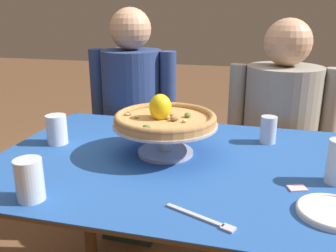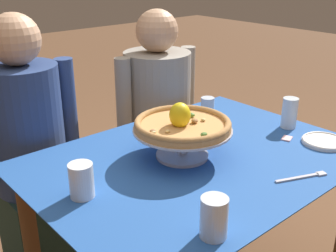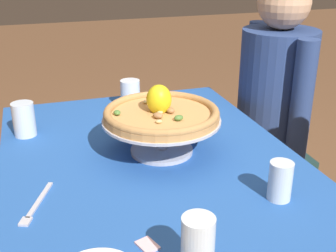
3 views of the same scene
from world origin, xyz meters
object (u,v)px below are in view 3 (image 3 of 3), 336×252
object	(u,v)px
dinner_fork	(36,206)
sugar_packet	(147,245)
water_glass_back_right	(280,183)
diner_left	(271,132)
water_glass_side_left	(130,95)
water_glass_side_right	(198,251)
pizza	(161,112)
pizza_stand	(162,130)
water_glass_front_left	(24,122)

from	to	relation	value
dinner_fork	sugar_packet	size ratio (longest dim) A/B	3.68
water_glass_back_right	diner_left	distance (m)	0.81
water_glass_side_left	water_glass_back_right	size ratio (longest dim) A/B	1.07
water_glass_side_right	dinner_fork	world-z (taller)	water_glass_side_right
pizza	water_glass_side_left	xyz separation A→B (m)	(-0.42, -0.00, -0.08)
pizza_stand	diner_left	bearing A→B (deg)	119.38
diner_left	water_glass_side_left	bearing A→B (deg)	-98.04
water_glass_side_left	water_glass_back_right	world-z (taller)	water_glass_side_left
pizza_stand	water_glass_front_left	size ratio (longest dim) A/B	3.14
water_glass_back_right	diner_left	size ratio (longest dim) A/B	0.08
dinner_fork	water_glass_back_right	bearing A→B (deg)	75.85
dinner_fork	pizza	bearing A→B (deg)	117.34
dinner_fork	water_glass_side_left	bearing A→B (deg)	148.08
pizza_stand	diner_left	world-z (taller)	diner_left
water_glass_front_left	dinner_fork	distance (m)	0.46
pizza	water_glass_side_left	world-z (taller)	pizza
water_glass_side_right	pizza_stand	bearing A→B (deg)	170.37
water_glass_side_left	water_glass_side_right	xyz separation A→B (m)	(0.96, -0.09, 0.01)
pizza	water_glass_side_right	bearing A→B (deg)	-9.57
water_glass_back_right	water_glass_front_left	bearing A→B (deg)	-135.07
water_glass_front_left	water_glass_back_right	world-z (taller)	water_glass_front_left
pizza_stand	water_glass_back_right	xyz separation A→B (m)	(0.35, 0.21, -0.03)
water_glass_side_right	sugar_packet	xyz separation A→B (m)	(-0.11, -0.07, -0.05)
water_glass_side_right	diner_left	size ratio (longest dim) A/B	0.11
water_glass_front_left	water_glass_side_left	size ratio (longest dim) A/B	1.05
water_glass_side_right	water_glass_back_right	bearing A→B (deg)	123.11
water_glass_front_left	water_glass_back_right	xyz separation A→B (m)	(0.61, 0.61, -0.01)
water_glass_side_left	diner_left	world-z (taller)	diner_left
water_glass_front_left	water_glass_side_left	world-z (taller)	water_glass_front_left
water_glass_side_right	diner_left	distance (m)	1.13
water_glass_front_left	dinner_fork	xyz separation A→B (m)	(0.46, 0.02, -0.05)
pizza_stand	dinner_fork	world-z (taller)	pizza_stand
dinner_fork	sugar_packet	bearing A→B (deg)	43.94
dinner_fork	diner_left	distance (m)	1.13
pizza_stand	sugar_packet	bearing A→B (deg)	-20.75
dinner_fork	diner_left	bearing A→B (deg)	118.51
water_glass_side_right	water_glass_back_right	distance (m)	0.36
diner_left	water_glass_side_right	bearing A→B (deg)	-38.13
pizza_stand	water_glass_front_left	bearing A→B (deg)	-123.18
pizza	diner_left	size ratio (longest dim) A/B	0.29
dinner_fork	diner_left	size ratio (longest dim) A/B	0.15
water_glass_back_right	sugar_packet	size ratio (longest dim) A/B	2.05
water_glass_side_left	dinner_fork	distance (m)	0.73
pizza	water_glass_back_right	xyz separation A→B (m)	(0.35, 0.21, -0.09)
pizza_stand	sugar_packet	xyz separation A→B (m)	(0.43, -0.16, -0.07)
pizza_stand	dinner_fork	bearing A→B (deg)	-62.86
water_glass_back_right	dinner_fork	world-z (taller)	water_glass_back_right
water_glass_front_left	pizza_stand	bearing A→B (deg)	56.82
pizza_stand	pizza	distance (m)	0.06
diner_left	sugar_packet	bearing A→B (deg)	-44.78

